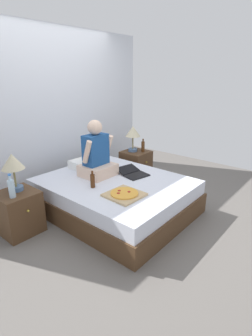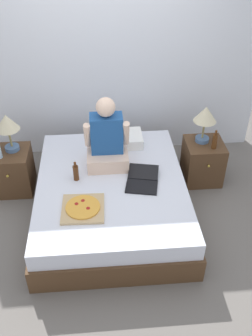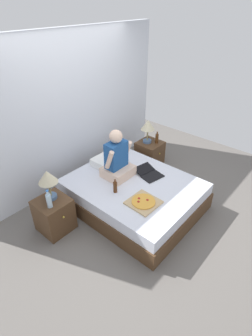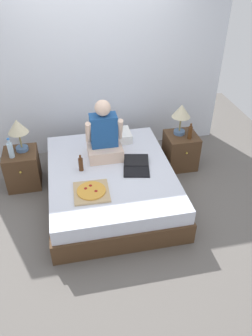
{
  "view_description": "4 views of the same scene",
  "coord_description": "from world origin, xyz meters",
  "px_view_note": "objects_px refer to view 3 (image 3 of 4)",
  "views": [
    {
      "loc": [
        -2.4,
        -2.23,
        1.81
      ],
      "look_at": [
        0.13,
        -0.08,
        0.62
      ],
      "focal_mm": 28.0,
      "sensor_mm": 36.0,
      "label": 1
    },
    {
      "loc": [
        -0.09,
        -3.02,
        2.92
      ],
      "look_at": [
        0.15,
        -0.12,
        0.71
      ],
      "focal_mm": 40.0,
      "sensor_mm": 36.0,
      "label": 2
    },
    {
      "loc": [
        -2.52,
        -2.04,
        2.85
      ],
      "look_at": [
        -0.12,
        0.05,
        0.76
      ],
      "focal_mm": 28.0,
      "sensor_mm": 36.0,
      "label": 3
    },
    {
      "loc": [
        -0.47,
        -3.28,
        2.87
      ],
      "look_at": [
        0.15,
        -0.24,
        0.63
      ],
      "focal_mm": 35.0,
      "sensor_mm": 36.0,
      "label": 4
    }
  ],
  "objects_px": {
    "bed": "(133,194)",
    "laptop": "(150,174)",
    "lamp_on_left_nightstand": "(48,179)",
    "pizza_box": "(143,202)",
    "nightstand_right": "(149,154)",
    "lamp_on_right_nightstand": "(148,126)",
    "nightstand_left": "(54,215)",
    "beer_bottle": "(157,138)",
    "water_bottle": "(49,200)",
    "person_seated": "(117,160)",
    "beer_bottle_on_bed": "(115,187)"
  },
  "relations": [
    {
      "from": "lamp_on_left_nightstand",
      "to": "lamp_on_right_nightstand",
      "type": "bearing_deg",
      "value": 0.0
    },
    {
      "from": "nightstand_left",
      "to": "laptop",
      "type": "bearing_deg",
      "value": -22.35
    },
    {
      "from": "nightstand_left",
      "to": "beer_bottle_on_bed",
      "type": "bearing_deg",
      "value": -31.7
    },
    {
      "from": "laptop",
      "to": "pizza_box",
      "type": "height_order",
      "value": "laptop"
    },
    {
      "from": "pizza_box",
      "to": "beer_bottle_on_bed",
      "type": "xyz_separation_m",
      "value": [
        -0.07,
        0.46,
        0.07
      ]
    },
    {
      "from": "nightstand_right",
      "to": "beer_bottle",
      "type": "xyz_separation_m",
      "value": [
        0.07,
        -0.1,
        0.35
      ]
    },
    {
      "from": "lamp_on_left_nightstand",
      "to": "lamp_on_right_nightstand",
      "type": "relative_size",
      "value": 1.0
    },
    {
      "from": "nightstand_left",
      "to": "laptop",
      "type": "height_order",
      "value": "laptop"
    },
    {
      "from": "bed",
      "to": "nightstand_left",
      "type": "height_order",
      "value": "nightstand_left"
    },
    {
      "from": "nightstand_right",
      "to": "lamp_on_right_nightstand",
      "type": "relative_size",
      "value": 1.15
    },
    {
      "from": "water_bottle",
      "to": "nightstand_right",
      "type": "bearing_deg",
      "value": 2.21
    },
    {
      "from": "lamp_on_left_nightstand",
      "to": "nightstand_right",
      "type": "xyz_separation_m",
      "value": [
        2.22,
        -0.05,
        -0.59
      ]
    },
    {
      "from": "lamp_on_right_nightstand",
      "to": "beer_bottle",
      "type": "bearing_deg",
      "value": -56.31
    },
    {
      "from": "water_bottle",
      "to": "laptop",
      "type": "distance_m",
      "value": 1.61
    },
    {
      "from": "water_bottle",
      "to": "person_seated",
      "type": "xyz_separation_m",
      "value": [
        1.19,
        -0.12,
        0.12
      ]
    },
    {
      "from": "nightstand_right",
      "to": "beer_bottle_on_bed",
      "type": "relative_size",
      "value": 2.35
    },
    {
      "from": "nightstand_left",
      "to": "pizza_box",
      "type": "bearing_deg",
      "value": -48.12
    },
    {
      "from": "lamp_on_left_nightstand",
      "to": "person_seated",
      "type": "xyz_separation_m",
      "value": [
        1.07,
        -0.26,
        -0.1
      ]
    },
    {
      "from": "lamp_on_left_nightstand",
      "to": "laptop",
      "type": "distance_m",
      "value": 1.59
    },
    {
      "from": "nightstand_right",
      "to": "lamp_on_right_nightstand",
      "type": "height_order",
      "value": "lamp_on_right_nightstand"
    },
    {
      "from": "beer_bottle",
      "to": "pizza_box",
      "type": "relative_size",
      "value": 0.56
    },
    {
      "from": "nightstand_left",
      "to": "lamp_on_right_nightstand",
      "type": "height_order",
      "value": "lamp_on_right_nightstand"
    },
    {
      "from": "bed",
      "to": "laptop",
      "type": "bearing_deg",
      "value": -11.85
    },
    {
      "from": "water_bottle",
      "to": "lamp_on_right_nightstand",
      "type": "relative_size",
      "value": 0.61
    },
    {
      "from": "bed",
      "to": "lamp_on_right_nightstand",
      "type": "relative_size",
      "value": 4.34
    },
    {
      "from": "water_bottle",
      "to": "nightstand_right",
      "type": "distance_m",
      "value": 2.37
    },
    {
      "from": "lamp_on_right_nightstand",
      "to": "laptop",
      "type": "bearing_deg",
      "value": -140.38
    },
    {
      "from": "beer_bottle",
      "to": "person_seated",
      "type": "bearing_deg",
      "value": -175.01
    },
    {
      "from": "lamp_on_left_nightstand",
      "to": "pizza_box",
      "type": "xyz_separation_m",
      "value": [
        0.8,
        -0.99,
        -0.37
      ]
    },
    {
      "from": "nightstand_left",
      "to": "beer_bottle",
      "type": "distance_m",
      "value": 2.35
    },
    {
      "from": "nightstand_left",
      "to": "person_seated",
      "type": "bearing_deg",
      "value": -10.55
    },
    {
      "from": "lamp_on_left_nightstand",
      "to": "water_bottle",
      "type": "relative_size",
      "value": 1.63
    },
    {
      "from": "nightstand_right",
      "to": "beer_bottle",
      "type": "height_order",
      "value": "beer_bottle"
    },
    {
      "from": "water_bottle",
      "to": "lamp_on_right_nightstand",
      "type": "distance_m",
      "value": 2.32
    },
    {
      "from": "nightstand_right",
      "to": "laptop",
      "type": "xyz_separation_m",
      "value": [
        -0.81,
        -0.59,
        0.22
      ]
    },
    {
      "from": "bed",
      "to": "nightstand_left",
      "type": "bearing_deg",
      "value": 154.92
    },
    {
      "from": "nightstand_left",
      "to": "lamp_on_left_nightstand",
      "type": "xyz_separation_m",
      "value": [
        0.04,
        0.05,
        0.59
      ]
    },
    {
      "from": "lamp_on_left_nightstand",
      "to": "beer_bottle",
      "type": "distance_m",
      "value": 2.3
    },
    {
      "from": "water_bottle",
      "to": "person_seated",
      "type": "bearing_deg",
      "value": -5.59
    },
    {
      "from": "nightstand_right",
      "to": "laptop",
      "type": "distance_m",
      "value": 1.03
    },
    {
      "from": "laptop",
      "to": "pizza_box",
      "type": "distance_m",
      "value": 0.7
    },
    {
      "from": "lamp_on_left_nightstand",
      "to": "water_bottle",
      "type": "xyz_separation_m",
      "value": [
        -0.12,
        -0.14,
        -0.22
      ]
    },
    {
      "from": "water_bottle",
      "to": "person_seated",
      "type": "height_order",
      "value": "person_seated"
    },
    {
      "from": "beer_bottle",
      "to": "nightstand_left",
      "type": "bearing_deg",
      "value": 177.54
    },
    {
      "from": "water_bottle",
      "to": "beer_bottle_on_bed",
      "type": "xyz_separation_m",
      "value": [
        0.85,
        -0.39,
        -0.08
      ]
    },
    {
      "from": "nightstand_left",
      "to": "pizza_box",
      "type": "xyz_separation_m",
      "value": [
        0.84,
        -0.94,
        0.22
      ]
    },
    {
      "from": "pizza_box",
      "to": "laptop",
      "type": "bearing_deg",
      "value": 29.6
    },
    {
      "from": "person_seated",
      "to": "lamp_on_left_nightstand",
      "type": "bearing_deg",
      "value": 166.5
    },
    {
      "from": "water_bottle",
      "to": "beer_bottle_on_bed",
      "type": "relative_size",
      "value": 1.25
    },
    {
      "from": "lamp_on_left_nightstand",
      "to": "nightstand_right",
      "type": "bearing_deg",
      "value": -1.29
    }
  ]
}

